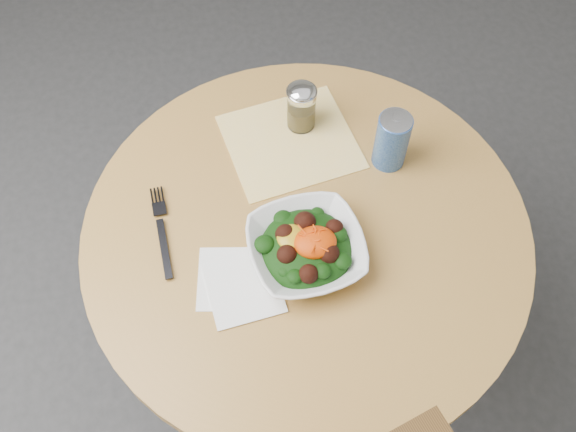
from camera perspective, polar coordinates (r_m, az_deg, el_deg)
The scene contains 8 objects.
ground at distance 1.97m, azimuth 1.10°, elevation -12.12°, with size 6.00×6.00×0.00m, color #2F2F32.
table at distance 1.46m, azimuth 1.46°, elevation -4.96°, with size 0.90×0.90×0.75m.
cloth_napkin at distance 1.40m, azimuth 0.22°, elevation 6.62°, with size 0.27×0.25×0.00m, color #E29F0B.
paper_napkins at distance 1.23m, azimuth -4.43°, elevation -6.04°, with size 0.17×0.18×0.00m.
salad_bowl at distance 1.22m, azimuth 1.64°, elevation -2.86°, with size 0.24×0.24×0.08m.
fork at distance 1.30m, azimuth -11.17°, elevation -1.09°, with size 0.03×0.21×0.00m.
spice_shaker at distance 1.39m, azimuth 1.20°, elevation 9.68°, with size 0.07×0.07×0.12m.
beverage_can at distance 1.34m, azimuth 9.21°, elevation 6.64°, with size 0.07×0.07×0.13m.
Camera 1 is at (-0.15, -0.63, 1.86)m, focal length 40.00 mm.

